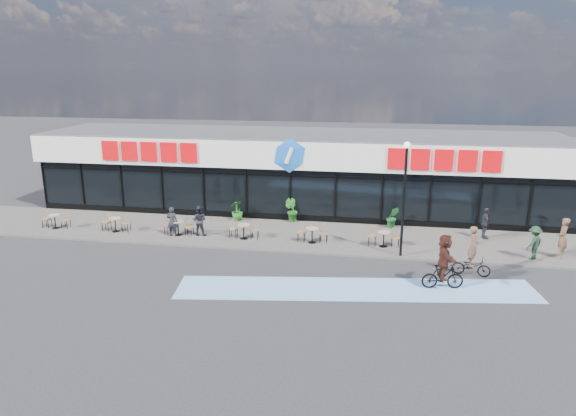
{
  "coord_description": "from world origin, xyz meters",
  "views": [
    {
      "loc": [
        4.48,
        -20.19,
        8.44
      ],
      "look_at": [
        0.46,
        3.5,
        1.77
      ],
      "focal_mm": 32.0,
      "sensor_mm": 36.0,
      "label": 1
    }
  ],
  "objects": [
    {
      "name": "bike_lane",
      "position": [
        4.0,
        -1.5,
        0.01
      ],
      "size": [
        14.17,
        4.13,
        0.01
      ],
      "primitive_type": "cube",
      "rotation": [
        0.0,
        0.0,
        0.14
      ],
      "color": "#76A7DF",
      "rests_on": "ground"
    },
    {
      "name": "potted_plant_mid",
      "position": [
        0.11,
        6.73,
        0.75
      ],
      "size": [
        0.86,
        0.78,
        1.29
      ],
      "primitive_type": "imported",
      "rotation": [
        0.0,
        0.0,
        2.79
      ],
      "color": "#205D1A",
      "rests_on": "sidewalk"
    },
    {
      "name": "bistro_set_3",
      "position": [
        -1.76,
        3.5,
        0.56
      ],
      "size": [
        1.54,
        0.62,
        0.9
      ],
      "color": "tan",
      "rests_on": "sidewalk"
    },
    {
      "name": "building",
      "position": [
        -0.0,
        9.93,
        2.34
      ],
      "size": [
        30.6,
        6.57,
        4.75
      ],
      "color": "black",
      "rests_on": "ground"
    },
    {
      "name": "patron_left",
      "position": [
        -5.42,
        3.22,
        0.87
      ],
      "size": [
        0.56,
        0.37,
        1.53
      ],
      "primitive_type": "imported",
      "rotation": [
        0.0,
        0.0,
        3.13
      ],
      "color": "black",
      "rests_on": "sidewalk"
    },
    {
      "name": "cyclist_b",
      "position": [
        8.67,
        0.69,
        0.75
      ],
      "size": [
        1.6,
        0.78,
        2.15
      ],
      "color": "black",
      "rests_on": "ground"
    },
    {
      "name": "sidewalk",
      "position": [
        0.0,
        4.5,
        0.05
      ],
      "size": [
        44.0,
        5.0,
        0.1
      ],
      "primitive_type": "cube",
      "color": "#5B5651",
      "rests_on": "ground"
    },
    {
      "name": "bistro_set_5",
      "position": [
        5.11,
        3.5,
        0.56
      ],
      "size": [
        1.54,
        0.62,
        0.9
      ],
      "color": "tan",
      "rests_on": "sidewalk"
    },
    {
      "name": "lamp_post",
      "position": [
        5.86,
        2.3,
        3.19
      ],
      "size": [
        0.28,
        0.28,
        5.2
      ],
      "color": "black",
      "rests_on": "sidewalk"
    },
    {
      "name": "cyclist_a",
      "position": [
        7.33,
        -0.87,
        1.07
      ],
      "size": [
        1.68,
        1.71,
        2.24
      ],
      "color": "black",
      "rests_on": "ground"
    },
    {
      "name": "pedestrian_a",
      "position": [
        12.95,
        3.25,
        1.03
      ],
      "size": [
        0.57,
        0.75,
        1.85
      ],
      "primitive_type": "imported",
      "rotation": [
        0.0,
        0.0,
        -1.77
      ],
      "color": "brown",
      "rests_on": "sidewalk"
    },
    {
      "name": "potted_plant_right",
      "position": [
        5.6,
        6.49,
        0.68
      ],
      "size": [
        0.68,
        0.57,
        1.16
      ],
      "primitive_type": "imported",
      "rotation": [
        0.0,
        0.0,
        0.1
      ],
      "color": "#195823",
      "rests_on": "sidewalk"
    },
    {
      "name": "bistro_set_4",
      "position": [
        1.67,
        3.5,
        0.56
      ],
      "size": [
        1.54,
        0.62,
        0.9
      ],
      "color": "tan",
      "rests_on": "sidewalk"
    },
    {
      "name": "pedestrian_c",
      "position": [
        11.67,
        2.85,
        0.86
      ],
      "size": [
        1.11,
        1.09,
        1.53
      ],
      "primitive_type": "imported",
      "rotation": [
        0.0,
        0.0,
        3.9
      ],
      "color": "#1C3322",
      "rests_on": "sidewalk"
    },
    {
      "name": "bistro_set_2",
      "position": [
        -5.2,
        3.5,
        0.56
      ],
      "size": [
        1.54,
        0.62,
        0.9
      ],
      "color": "tan",
      "rests_on": "sidewalk"
    },
    {
      "name": "bistro_set_0",
      "position": [
        -12.07,
        3.5,
        0.56
      ],
      "size": [
        1.54,
        0.62,
        0.9
      ],
      "color": "tan",
      "rests_on": "sidewalk"
    },
    {
      "name": "potted_plant_left",
      "position": [
        -2.92,
        6.45,
        0.66
      ],
      "size": [
        0.89,
        0.89,
        1.13
      ],
      "primitive_type": "imported",
      "rotation": [
        0.0,
        0.0,
        4.01
      ],
      "color": "#205E1A",
      "rests_on": "sidewalk"
    },
    {
      "name": "bistro_set_1",
      "position": [
        -8.64,
        3.5,
        0.56
      ],
      "size": [
        1.54,
        0.62,
        0.9
      ],
      "color": "tan",
      "rests_on": "sidewalk"
    },
    {
      "name": "pedestrian_b",
      "position": [
        10.09,
        5.45,
        0.89
      ],
      "size": [
        0.48,
        0.96,
        1.57
      ],
      "primitive_type": "imported",
      "rotation": [
        0.0,
        0.0,
        1.67
      ],
      "color": "#212229",
      "rests_on": "sidewalk"
    },
    {
      "name": "ground",
      "position": [
        0.0,
        0.0,
        0.0
      ],
      "size": [
        120.0,
        120.0,
        0.0
      ],
      "primitive_type": "plane",
      "color": "#28282B",
      "rests_on": "ground"
    },
    {
      "name": "patron_right",
      "position": [
        -4.12,
        3.6,
        0.87
      ],
      "size": [
        0.77,
        0.61,
        1.55
      ],
      "primitive_type": "imported",
      "rotation": [
        0.0,
        0.0,
        3.1
      ],
      "color": "black",
      "rests_on": "sidewalk"
    }
  ]
}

